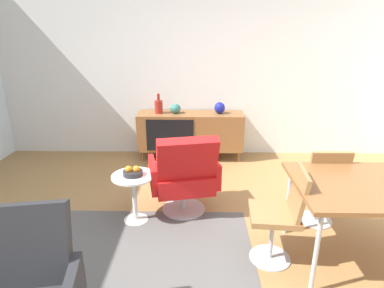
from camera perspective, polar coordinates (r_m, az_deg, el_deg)
ground_plane at (r=3.10m, az=2.34°, el=-18.41°), size 8.32×8.32×0.00m
wall_back at (r=5.08m, az=2.01°, el=13.74°), size 6.80×0.12×2.80m
sideboard at (r=4.97m, az=-0.29°, el=2.31°), size 1.60×0.45×0.72m
vase_cobalt at (r=4.89m, az=-2.97°, el=6.29°), size 0.16×0.16×0.15m
vase_sculptural_dark at (r=4.89m, az=4.92°, el=6.40°), size 0.16×0.16×0.17m
vase_ceramic_small at (r=4.91m, az=-5.93°, el=6.66°), size 0.12×0.12×0.30m
dining_chair_back_left at (r=3.48m, az=22.05°, el=-6.40°), size 0.40×0.43×0.86m
dining_chair_near_window at (r=2.85m, az=15.57°, el=-11.59°), size 0.45×0.43×0.86m
lounge_chair_red at (r=3.43m, az=-1.37°, el=-5.34°), size 0.81×0.77×0.95m
side_table_round at (r=3.42m, az=-10.21°, el=-8.47°), size 0.44×0.44×0.52m
fruit_bowl at (r=3.31m, az=-10.46°, el=-4.89°), size 0.20×0.20×0.11m
area_rug at (r=3.02m, az=-11.21°, el=-20.05°), size 2.20×1.70×0.01m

